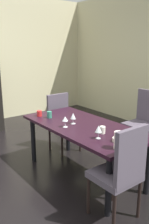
{
  "coord_description": "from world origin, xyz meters",
  "views": [
    {
      "loc": [
        2.97,
        -1.68,
        1.82
      ],
      "look_at": [
        0.21,
        0.44,
        0.85
      ],
      "focal_mm": 40.0,
      "sensor_mm": 36.0,
      "label": 1
    }
  ],
  "objects_px": {
    "chair_head_far": "(143,119)",
    "cup_front": "(39,113)",
    "chair_left_far": "(62,119)",
    "serving_bowl_right": "(119,140)",
    "chair_right_near": "(121,170)",
    "wine_glass_left": "(73,116)",
    "wine_glass_south": "(98,129)",
    "wine_glass_near_shelf": "(65,119)",
    "dining_table": "(84,131)",
    "cup_corner": "(102,130)",
    "pitcher_center": "(119,140)",
    "cup_north": "(49,115)"
  },
  "relations": [
    {
      "from": "chair_head_far",
      "to": "wine_glass_south",
      "type": "bearing_deg",
      "value": 108.82
    },
    {
      "from": "wine_glass_south",
      "to": "wine_glass_near_shelf",
      "type": "bearing_deg",
      "value": -173.48
    },
    {
      "from": "cup_corner",
      "to": "chair_right_near",
      "type": "bearing_deg",
      "value": -25.54
    },
    {
      "from": "wine_glass_near_shelf",
      "to": "cup_corner",
      "type": "xyz_separation_m",
      "value": [
        0.47,
        0.22,
        -0.06
      ]
    },
    {
      "from": "cup_front",
      "to": "pitcher_center",
      "type": "relative_size",
      "value": 0.45
    },
    {
      "from": "wine_glass_south",
      "to": "cup_corner",
      "type": "height_order",
      "value": "wine_glass_south"
    },
    {
      "from": "chair_left_far",
      "to": "cup_north",
      "type": "relative_size",
      "value": 10.06
    },
    {
      "from": "cup_north",
      "to": "wine_glass_near_shelf",
      "type": "bearing_deg",
      "value": -7.05
    },
    {
      "from": "chair_right_near",
      "to": "wine_glass_left",
      "type": "relative_size",
      "value": 6.92
    },
    {
      "from": "chair_right_near",
      "to": "wine_glass_left",
      "type": "xyz_separation_m",
      "value": [
        -1.08,
        0.21,
        0.27
      ]
    },
    {
      "from": "dining_table",
      "to": "chair_head_far",
      "type": "height_order",
      "value": "chair_head_far"
    },
    {
      "from": "chair_right_near",
      "to": "dining_table",
      "type": "bearing_deg",
      "value": 72.86
    },
    {
      "from": "chair_left_far",
      "to": "cup_north",
      "type": "distance_m",
      "value": 0.65
    },
    {
      "from": "wine_glass_south",
      "to": "pitcher_center",
      "type": "distance_m",
      "value": 0.35
    },
    {
      "from": "wine_glass_south",
      "to": "pitcher_center",
      "type": "height_order",
      "value": "pitcher_center"
    },
    {
      "from": "chair_head_far",
      "to": "cup_front",
      "type": "distance_m",
      "value": 1.75
    },
    {
      "from": "chair_right_near",
      "to": "wine_glass_south",
      "type": "distance_m",
      "value": 0.55
    },
    {
      "from": "wine_glass_left",
      "to": "cup_front",
      "type": "relative_size",
      "value": 1.8
    },
    {
      "from": "chair_head_far",
      "to": "cup_front",
      "type": "bearing_deg",
      "value": 66.21
    },
    {
      "from": "dining_table",
      "to": "pitcher_center",
      "type": "height_order",
      "value": "pitcher_center"
    },
    {
      "from": "serving_bowl_right",
      "to": "chair_head_far",
      "type": "bearing_deg",
      "value": 117.31
    },
    {
      "from": "serving_bowl_right",
      "to": "cup_front",
      "type": "height_order",
      "value": "cup_front"
    },
    {
      "from": "wine_glass_south",
      "to": "chair_right_near",
      "type": "bearing_deg",
      "value": -13.21
    },
    {
      "from": "cup_north",
      "to": "wine_glass_south",
      "type": "bearing_deg",
      "value": 0.26
    },
    {
      "from": "chair_head_far",
      "to": "wine_glass_near_shelf",
      "type": "height_order",
      "value": "chair_head_far"
    },
    {
      "from": "dining_table",
      "to": "wine_glass_near_shelf",
      "type": "relative_size",
      "value": 12.76
    },
    {
      "from": "serving_bowl_right",
      "to": "wine_glass_left",
      "type": "bearing_deg",
      "value": -178.58
    },
    {
      "from": "wine_glass_south",
      "to": "cup_front",
      "type": "height_order",
      "value": "wine_glass_south"
    },
    {
      "from": "wine_glass_left",
      "to": "pitcher_center",
      "type": "xyz_separation_m",
      "value": [
        0.96,
        -0.13,
        -0.01
      ]
    },
    {
      "from": "dining_table",
      "to": "cup_front",
      "type": "xyz_separation_m",
      "value": [
        -0.74,
        -0.26,
        0.13
      ]
    },
    {
      "from": "wine_glass_near_shelf",
      "to": "cup_corner",
      "type": "height_order",
      "value": "wine_glass_near_shelf"
    },
    {
      "from": "wine_glass_left",
      "to": "cup_front",
      "type": "height_order",
      "value": "wine_glass_left"
    },
    {
      "from": "chair_left_far",
      "to": "wine_glass_south",
      "type": "height_order",
      "value": "chair_left_far"
    },
    {
      "from": "chair_left_far",
      "to": "cup_front",
      "type": "distance_m",
      "value": 0.63
    },
    {
      "from": "chair_left_far",
      "to": "serving_bowl_right",
      "type": "height_order",
      "value": "chair_left_far"
    },
    {
      "from": "wine_glass_south",
      "to": "serving_bowl_right",
      "type": "relative_size",
      "value": 1.14
    },
    {
      "from": "wine_glass_left",
      "to": "cup_corner",
      "type": "xyz_separation_m",
      "value": [
        0.52,
        0.06,
        -0.06
      ]
    },
    {
      "from": "chair_head_far",
      "to": "cup_corner",
      "type": "bearing_deg",
      "value": 107.24
    },
    {
      "from": "wine_glass_south",
      "to": "cup_corner",
      "type": "relative_size",
      "value": 1.8
    },
    {
      "from": "wine_glass_south",
      "to": "cup_front",
      "type": "bearing_deg",
      "value": -176.39
    },
    {
      "from": "dining_table",
      "to": "wine_glass_near_shelf",
      "type": "bearing_deg",
      "value": -108.88
    },
    {
      "from": "chair_left_far",
      "to": "wine_glass_south",
      "type": "xyz_separation_m",
      "value": [
        1.42,
        -0.47,
        0.31
      ]
    },
    {
      "from": "dining_table",
      "to": "wine_glass_left",
      "type": "relative_size",
      "value": 12.06
    },
    {
      "from": "chair_left_far",
      "to": "cup_front",
      "type": "relative_size",
      "value": 11.46
    },
    {
      "from": "cup_corner",
      "to": "pitcher_center",
      "type": "height_order",
      "value": "pitcher_center"
    },
    {
      "from": "chair_right_near",
      "to": "cup_corner",
      "type": "xyz_separation_m",
      "value": [
        -0.56,
        0.27,
        0.21
      ]
    },
    {
      "from": "wine_glass_near_shelf",
      "to": "serving_bowl_right",
      "type": "bearing_deg",
      "value": 13.68
    },
    {
      "from": "wine_glass_south",
      "to": "cup_corner",
      "type": "xyz_separation_m",
      "value": [
        -0.1,
        0.16,
        -0.07
      ]
    },
    {
      "from": "wine_glass_south",
      "to": "cup_north",
      "type": "xyz_separation_m",
      "value": [
        -1.05,
        -0.0,
        -0.07
      ]
    },
    {
      "from": "chair_left_far",
      "to": "chair_right_near",
      "type": "relative_size",
      "value": 0.92
    }
  ]
}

